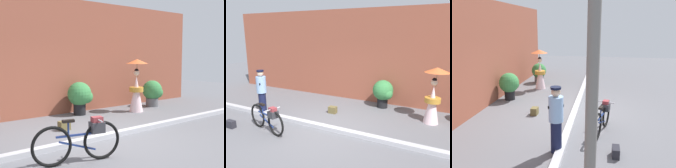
# 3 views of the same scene
# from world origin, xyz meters

# --- Properties ---
(ground_plane) EXTENTS (30.00, 30.00, 0.00)m
(ground_plane) POSITION_xyz_m (0.00, 0.00, 0.00)
(ground_plane) COLOR slate
(building_wall) EXTENTS (14.00, 0.40, 3.85)m
(building_wall) POSITION_xyz_m (0.00, 3.47, 1.93)
(building_wall) COLOR brown
(building_wall) RESTS_ON ground_plane
(sidewalk_curb) EXTENTS (14.00, 0.20, 0.12)m
(sidewalk_curb) POSITION_xyz_m (0.00, 0.00, 0.06)
(sidewalk_curb) COLOR #B2B2B7
(sidewalk_curb) RESTS_ON ground_plane
(bicycle_near_officer) EXTENTS (1.67, 0.55, 0.83)m
(bicycle_near_officer) POSITION_xyz_m (-1.34, -0.95, 0.44)
(bicycle_near_officer) COLOR black
(bicycle_near_officer) RESTS_ON ground_plane
(person_officer) EXTENTS (0.34, 0.34, 1.61)m
(person_officer) POSITION_xyz_m (-2.63, 0.11, 0.85)
(person_officer) COLOR #141938
(person_officer) RESTS_ON ground_plane
(person_with_parasol) EXTENTS (0.77, 0.77, 1.84)m
(person_with_parasol) POSITION_xyz_m (2.90, 2.02, 0.91)
(person_with_parasol) COLOR silver
(person_with_parasol) RESTS_ON ground_plane
(potted_plant_small) EXTENTS (0.81, 0.79, 1.10)m
(potted_plant_small) POSITION_xyz_m (1.06, 2.77, 0.64)
(potted_plant_small) COLOR black
(potted_plant_small) RESTS_ON ground_plane
(backpack_on_pavement) EXTENTS (0.33, 0.17, 0.23)m
(backpack_on_pavement) POSITION_xyz_m (-2.60, -1.29, 0.12)
(backpack_on_pavement) COLOR #26262D
(backpack_on_pavement) RESTS_ON ground_plane
(backpack_spare) EXTENTS (0.29, 0.21, 0.24)m
(backpack_spare) POSITION_xyz_m (-0.40, 1.31, 0.13)
(backpack_spare) COLOR brown
(backpack_spare) RESTS_ON ground_plane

